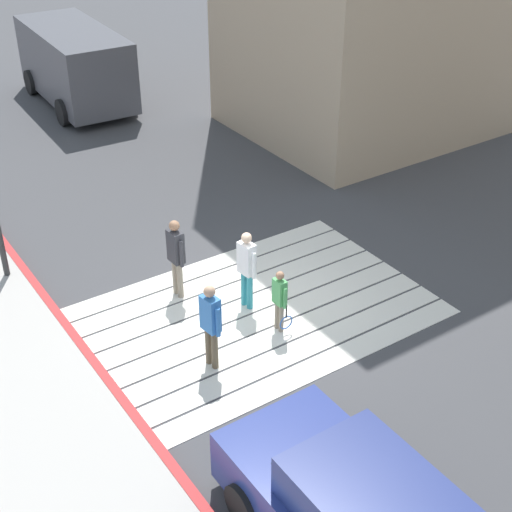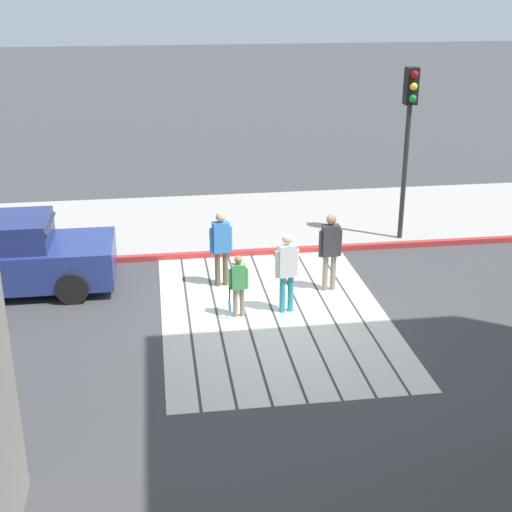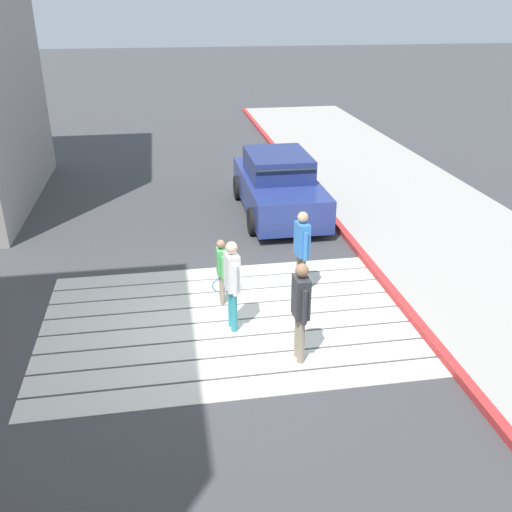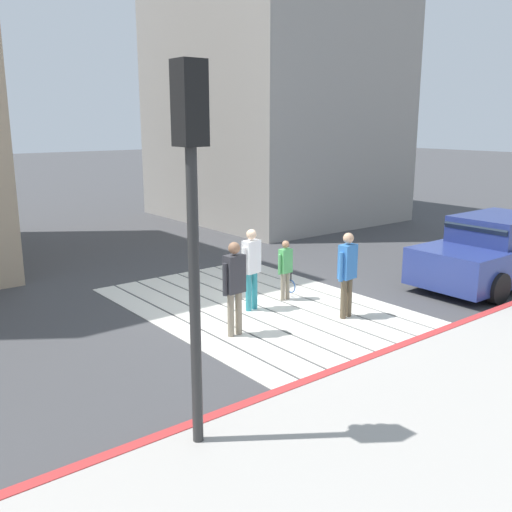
# 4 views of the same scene
# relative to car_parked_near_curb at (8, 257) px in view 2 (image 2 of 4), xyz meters

# --- Properties ---
(ground_plane) EXTENTS (120.00, 120.00, 0.00)m
(ground_plane) POSITION_rel_car_parked_near_curb_xyz_m (2.00, 5.28, -0.73)
(ground_plane) COLOR #424244
(crosswalk_stripes) EXTENTS (6.40, 4.35, 0.01)m
(crosswalk_stripes) POSITION_rel_car_parked_near_curb_xyz_m (2.00, 5.28, -0.73)
(crosswalk_stripes) COLOR silver
(crosswalk_stripes) RESTS_ON ground
(sidewalk_west) EXTENTS (4.80, 40.00, 0.12)m
(sidewalk_west) POSITION_rel_car_parked_near_curb_xyz_m (-3.60, 5.28, -0.67)
(sidewalk_west) COLOR #ADA8A0
(sidewalk_west) RESTS_ON ground
(curb_painted) EXTENTS (0.16, 40.00, 0.13)m
(curb_painted) POSITION_rel_car_parked_near_curb_xyz_m (-1.25, 5.28, -0.67)
(curb_painted) COLOR #BC3333
(curb_painted) RESTS_ON ground
(car_parked_near_curb) EXTENTS (2.00, 4.31, 1.57)m
(car_parked_near_curb) POSITION_rel_car_parked_near_curb_xyz_m (0.00, 0.00, 0.00)
(car_parked_near_curb) COLOR navy
(car_parked_near_curb) RESTS_ON ground
(traffic_light_corner) EXTENTS (0.39, 0.28, 4.24)m
(traffic_light_corner) POSITION_rel_car_parked_near_curb_xyz_m (-1.58, 9.06, 2.30)
(traffic_light_corner) COLOR #2D2D2D
(traffic_light_corner) RESTS_ON ground
(pedestrian_adult_lead) EXTENTS (0.25, 0.48, 1.63)m
(pedestrian_adult_lead) POSITION_rel_car_parked_near_curb_xyz_m (1.92, 5.54, 0.21)
(pedestrian_adult_lead) COLOR teal
(pedestrian_adult_lead) RESTS_ON ground
(pedestrian_adult_trailing) EXTENTS (0.23, 0.49, 1.67)m
(pedestrian_adult_trailing) POSITION_rel_car_parked_near_curb_xyz_m (1.01, 6.62, 0.24)
(pedestrian_adult_trailing) COLOR gray
(pedestrian_adult_trailing) RESTS_ON ground
(pedestrian_adult_side) EXTENTS (0.25, 0.48, 1.65)m
(pedestrian_adult_side) POSITION_rel_car_parked_near_curb_xyz_m (0.46, 4.41, 0.22)
(pedestrian_adult_side) COLOR brown
(pedestrian_adult_side) RESTS_ON ground
(pedestrian_child_with_racket) EXTENTS (0.28, 0.39, 1.27)m
(pedestrian_child_with_racket) POSITION_rel_car_parked_near_curb_xyz_m (2.00, 4.58, -0.02)
(pedestrian_child_with_racket) COLOR gray
(pedestrian_child_with_racket) RESTS_ON ground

